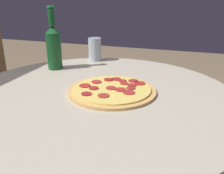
{
  "coord_description": "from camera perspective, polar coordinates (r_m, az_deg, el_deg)",
  "views": [
    {
      "loc": [
        -0.81,
        -0.33,
        1.05
      ],
      "look_at": [
        0.03,
        -0.05,
        0.71
      ],
      "focal_mm": 40.0,
      "sensor_mm": 36.0,
      "label": 1
    }
  ],
  "objects": [
    {
      "name": "drinking_glass",
      "position": [
        1.38,
        -3.94,
        8.58
      ],
      "size": [
        0.07,
        0.07,
        0.12
      ],
      "color": "#ADBCC6",
      "rests_on": "table"
    },
    {
      "name": "beer_bottle",
      "position": [
        1.25,
        -13.17,
        9.21
      ],
      "size": [
        0.07,
        0.07,
        0.3
      ],
      "color": "#144C23",
      "rests_on": "table"
    },
    {
      "name": "table",
      "position": [
        1.02,
        -3.38,
        -10.02
      ],
      "size": [
        1.07,
        1.07,
        0.69
      ],
      "color": "#B2A893",
      "rests_on": "ground_plane"
    },
    {
      "name": "pizza",
      "position": [
        0.95,
        0.03,
        -0.66
      ],
      "size": [
        0.33,
        0.33,
        0.02
      ],
      "color": "tan",
      "rests_on": "table"
    }
  ]
}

